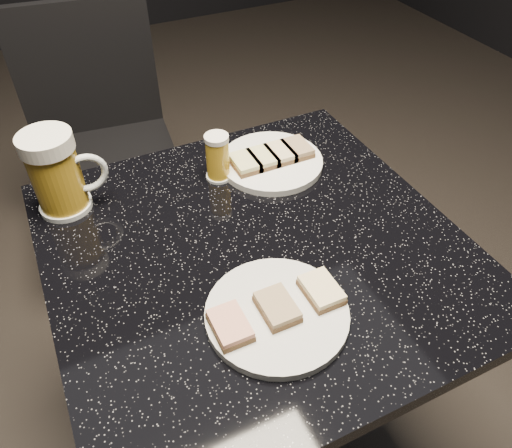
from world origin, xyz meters
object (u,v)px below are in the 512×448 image
object	(u,v)px
plate_large	(277,314)
plate_small	(271,162)
chair	(102,138)
table	(256,328)
beer_tumbler	(218,157)
beer_mug	(57,173)

from	to	relation	value
plate_large	plate_small	size ratio (longest dim) A/B	1.02
chair	plate_large	bearing A→B (deg)	-85.04
plate_small	chair	size ratio (longest dim) A/B	0.24
plate_small	table	xyz separation A→B (m)	(-0.13, -0.20, -0.25)
plate_small	beer_tumbler	size ratio (longest dim) A/B	2.17
plate_small	chair	distance (m)	0.75
plate_large	beer_tumbler	bearing A→B (deg)	81.52
plate_large	table	bearing A→B (deg)	76.03
plate_large	beer_tumbler	xyz separation A→B (m)	(0.05, 0.36, 0.04)
table	chair	bearing A→B (deg)	98.30
table	plate_large	bearing A→B (deg)	-103.97
table	chair	distance (m)	0.87
beer_mug	plate_large	bearing A→B (deg)	-59.08
plate_small	beer_mug	xyz separation A→B (m)	(-0.41, 0.05, 0.07)
chair	beer_mug	bearing A→B (deg)	-103.67
beer_tumbler	chair	size ratio (longest dim) A/B	0.11
plate_small	table	size ratio (longest dim) A/B	0.28
beer_tumbler	plate_small	bearing A→B (deg)	-3.91
beer_mug	chair	bearing A→B (deg)	76.33
beer_mug	table	bearing A→B (deg)	-41.68
plate_large	plate_small	distance (m)	0.39
chair	beer_tumbler	bearing A→B (deg)	-77.79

